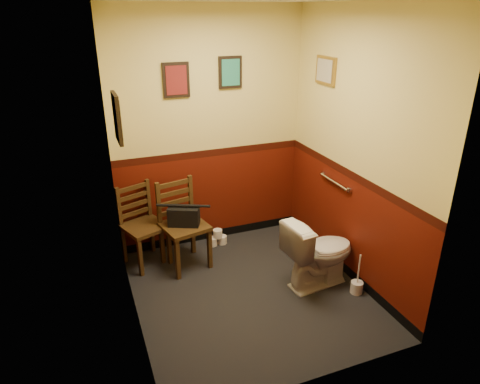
# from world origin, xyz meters

# --- Properties ---
(floor) EXTENTS (2.20, 2.40, 0.00)m
(floor) POSITION_xyz_m (0.00, 0.00, 0.00)
(floor) COLOR black
(floor) RESTS_ON ground
(wall_back) EXTENTS (2.20, 0.00, 2.70)m
(wall_back) POSITION_xyz_m (0.00, 1.20, 1.35)
(wall_back) COLOR #4F1107
(wall_back) RESTS_ON ground
(wall_front) EXTENTS (2.20, 0.00, 2.70)m
(wall_front) POSITION_xyz_m (0.00, -1.20, 1.35)
(wall_front) COLOR #4F1107
(wall_front) RESTS_ON ground
(wall_left) EXTENTS (0.00, 2.40, 2.70)m
(wall_left) POSITION_xyz_m (-1.10, 0.00, 1.35)
(wall_left) COLOR #4F1107
(wall_left) RESTS_ON ground
(wall_right) EXTENTS (0.00, 2.40, 2.70)m
(wall_right) POSITION_xyz_m (1.10, 0.00, 1.35)
(wall_right) COLOR #4F1107
(wall_right) RESTS_ON ground
(grab_bar) EXTENTS (0.05, 0.56, 0.06)m
(grab_bar) POSITION_xyz_m (1.07, 0.25, 0.95)
(grab_bar) COLOR silver
(grab_bar) RESTS_ON wall_right
(framed_print_back_a) EXTENTS (0.28, 0.04, 0.36)m
(framed_print_back_a) POSITION_xyz_m (-0.35, 1.18, 1.95)
(framed_print_back_a) COLOR black
(framed_print_back_a) RESTS_ON wall_back
(framed_print_back_b) EXTENTS (0.26, 0.04, 0.34)m
(framed_print_back_b) POSITION_xyz_m (0.25, 1.18, 2.00)
(framed_print_back_b) COLOR black
(framed_print_back_b) RESTS_ON wall_back
(framed_print_left) EXTENTS (0.04, 0.30, 0.38)m
(framed_print_left) POSITION_xyz_m (-1.08, 0.10, 1.85)
(framed_print_left) COLOR black
(framed_print_left) RESTS_ON wall_left
(framed_print_right) EXTENTS (0.04, 0.34, 0.28)m
(framed_print_right) POSITION_xyz_m (1.08, 0.60, 2.05)
(framed_print_right) COLOR olive
(framed_print_right) RESTS_ON wall_right
(toilet) EXTENTS (0.79, 0.49, 0.73)m
(toilet) POSITION_xyz_m (0.72, -0.11, 0.37)
(toilet) COLOR white
(toilet) RESTS_ON floor
(toilet_brush) EXTENTS (0.12, 0.12, 0.44)m
(toilet_brush) POSITION_xyz_m (1.00, -0.40, 0.07)
(toilet_brush) COLOR silver
(toilet_brush) RESTS_ON floor
(chair_left) EXTENTS (0.54, 0.54, 0.90)m
(chair_left) POSITION_xyz_m (-0.86, 0.97, 0.45)
(chair_left) COLOR #4C3216
(chair_left) RESTS_ON floor
(chair_right) EXTENTS (0.54, 0.54, 0.96)m
(chair_right) POSITION_xyz_m (-0.47, 0.76, 0.48)
(chair_right) COLOR #4C3216
(chair_right) RESTS_ON floor
(handbag) EXTENTS (0.36, 0.28, 0.24)m
(handbag) POSITION_xyz_m (-0.46, 0.72, 0.61)
(handbag) COLOR black
(handbag) RESTS_ON chair_right
(tp_stack) EXTENTS (0.23, 0.12, 0.20)m
(tp_stack) POSITION_xyz_m (0.01, 1.02, 0.08)
(tp_stack) COLOR silver
(tp_stack) RESTS_ON floor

